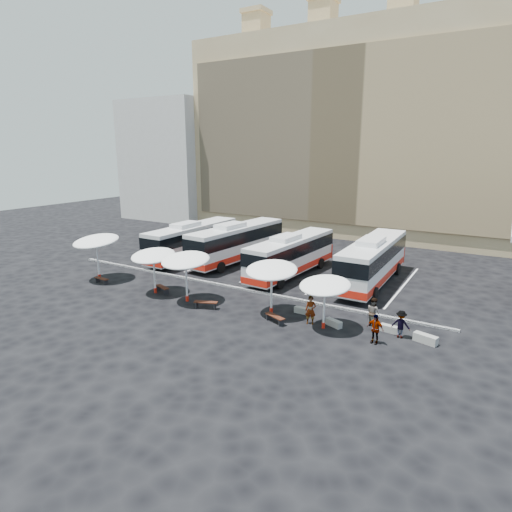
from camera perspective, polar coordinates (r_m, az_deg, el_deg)
The scene contains 26 objects.
ground at distance 34.30m, azimuth -4.01°, elevation -4.41°, with size 120.00×120.00×0.00m, color black.
sandstone_building at distance 61.44m, azimuth 13.57°, elevation 15.40°, with size 42.00×18.25×29.60m.
apartment_block at distance 71.86m, azimuth -9.97°, elevation 12.45°, with size 14.00×14.00×18.00m, color beige.
curb_divider at distance 34.66m, azimuth -3.54°, elevation -4.07°, with size 34.00×0.25×0.15m, color black.
bay_lines at distance 40.82m, azimuth 2.38°, elevation -1.33°, with size 24.15×12.00×0.01m.
bus_0 at distance 43.68m, azimuth -8.42°, elevation 2.19°, with size 2.89×12.07×3.82m.
bus_1 at distance 42.09m, azimuth -2.52°, elevation 1.97°, with size 3.67×12.64×3.96m.
bus_2 at distance 37.62m, azimuth 4.74°, elevation 0.27°, with size 3.30×11.88×3.73m.
bus_3 at distance 36.45m, azimuth 15.36°, elevation -0.45°, with size 3.07×12.54×3.97m.
sunshade_0 at distance 38.32m, azimuth -20.54°, elevation 1.85°, with size 3.87×3.92×3.92m.
sunshade_1 at distance 33.45m, azimuth -13.53°, elevation 0.02°, with size 3.90×3.93×3.49m.
sunshade_2 at distance 31.07m, azimuth -9.37°, elevation -0.58°, with size 3.88×3.92×3.65m.
sunshade_3 at distance 28.36m, azimuth 2.10°, elevation -1.90°, with size 4.01×4.05×3.61m.
sunshade_4 at distance 26.43m, azimuth 9.18°, elevation -3.91°, with size 3.59×3.63×3.28m.
wood_bench_0 at distance 37.81m, azimuth -19.89°, elevation -2.94°, with size 1.47×0.51×0.44m.
wood_bench_1 at distance 34.15m, azimuth -12.38°, elevation -4.17°, with size 1.56×0.89×0.47m.
wood_bench_2 at distance 30.26m, azimuth -6.71°, elevation -6.28°, with size 1.70×1.01×0.51m.
wood_bench_3 at distance 27.75m, azimuth 2.56°, elevation -8.18°, with size 1.60×0.98×0.48m.
conc_bench_0 at distance 29.43m, azimuth 6.21°, elevation -7.24°, with size 1.12×0.37×0.42m, color gray.
conc_bench_1 at distance 27.71m, azimuth 10.32°, elevation -8.79°, with size 1.14×0.38×0.43m, color gray.
conc_bench_2 at distance 27.70m, azimuth 17.39°, elevation -9.24°, with size 1.13×0.38×0.42m, color gray.
conc_bench_3 at distance 26.93m, azimuth 21.66°, elevation -10.21°, with size 1.34×0.45×0.50m, color gray.
passenger_0 at distance 27.58m, azimuth 7.31°, elevation -7.16°, with size 0.68×0.45×1.87m, color black.
passenger_1 at distance 27.98m, azimuth 15.40°, elevation -7.24°, with size 0.92×0.71×1.88m, color black.
passenger_2 at distance 25.71m, azimuth 15.57°, elevation -9.34°, with size 1.03×0.43×1.76m, color black.
passenger_3 at distance 26.89m, azimuth 18.76°, elevation -8.61°, with size 1.09×0.63×1.69m, color black.
Camera 1 is at (18.63, -26.65, 10.92)m, focal length 30.00 mm.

